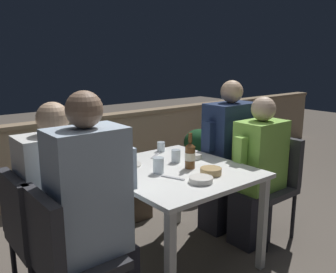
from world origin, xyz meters
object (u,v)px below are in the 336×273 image
at_px(person_green_blouse, 257,171).
at_px(person_navy_jumper, 227,156).
at_px(chair_left_near, 63,251).
at_px(chair_right_near, 271,176).
at_px(person_blue_shirt, 95,213).
at_px(chair_left_far, 34,227).
at_px(beer_bottle, 190,155).
at_px(person_white_polo, 64,202).
at_px(chair_right_far, 241,167).
at_px(potted_plant, 199,154).

height_order(person_green_blouse, person_navy_jumper, person_navy_jumper).
relative_size(chair_left_near, chair_right_near, 1.00).
bearing_deg(person_blue_shirt, chair_left_far, 120.47).
distance_m(person_green_blouse, beer_bottle, 0.66).
xyz_separation_m(person_white_polo, beer_bottle, (0.85, -0.21, 0.20)).
xyz_separation_m(person_navy_jumper, beer_bottle, (-0.62, -0.20, 0.16)).
height_order(chair_left_near, beer_bottle, beer_bottle).
relative_size(chair_right_far, beer_bottle, 3.32).
bearing_deg(person_navy_jumper, chair_left_near, -167.73).
distance_m(person_blue_shirt, beer_bottle, 0.86).
xyz_separation_m(chair_left_far, person_navy_jumper, (1.66, -0.01, 0.14)).
bearing_deg(chair_right_near, chair_left_far, 169.68).
height_order(person_blue_shirt, person_navy_jumper, person_blue_shirt).
relative_size(person_navy_jumper, potted_plant, 1.80).
bearing_deg(person_navy_jumper, beer_bottle, -161.78).
bearing_deg(person_blue_shirt, person_green_blouse, 1.08).
bearing_deg(person_blue_shirt, beer_bottle, 10.40).
bearing_deg(chair_left_far, person_blue_shirt, -59.53).
relative_size(person_white_polo, chair_right_near, 1.47).
height_order(person_navy_jumper, beer_bottle, person_navy_jumper).
distance_m(chair_left_far, person_navy_jumper, 1.67).
xyz_separation_m(chair_left_far, chair_right_far, (1.85, -0.01, 0.00)).
distance_m(chair_left_near, chair_left_far, 0.36).
relative_size(chair_left_near, person_navy_jumper, 0.65).
bearing_deg(chair_left_near, chair_left_far, 93.88).
bearing_deg(chair_left_far, chair_right_far, -0.23).
bearing_deg(beer_bottle, person_green_blouse, -11.56).
bearing_deg(chair_right_far, person_navy_jumper, 180.00).
xyz_separation_m(person_white_polo, chair_right_far, (1.66, -0.01, -0.11)).
bearing_deg(person_green_blouse, chair_right_far, 58.82).
height_order(person_blue_shirt, chair_right_near, person_blue_shirt).
bearing_deg(person_navy_jumper, person_green_blouse, -91.58).
relative_size(person_blue_shirt, chair_right_near, 1.57).
height_order(person_white_polo, person_green_blouse, person_white_polo).
bearing_deg(chair_right_near, potted_plant, 79.74).
height_order(chair_left_far, potted_plant, chair_left_far).
relative_size(chair_left_near, chair_left_far, 1.00).
xyz_separation_m(chair_left_near, person_navy_jumper, (1.64, 0.36, 0.14)).
bearing_deg(chair_left_far, person_green_blouse, -11.50).
bearing_deg(beer_bottle, chair_right_near, -8.83).
height_order(chair_left_far, chair_right_near, same).
xyz_separation_m(chair_left_near, chair_right_near, (1.82, 0.03, 0.00)).
distance_m(chair_right_near, potted_plant, 1.09).
distance_m(chair_right_near, person_green_blouse, 0.21).
bearing_deg(chair_right_near, person_white_polo, 168.51).
xyz_separation_m(person_green_blouse, chair_right_far, (0.20, 0.33, -0.09)).
xyz_separation_m(person_blue_shirt, beer_bottle, (0.83, 0.15, 0.15)).
relative_size(person_blue_shirt, person_green_blouse, 1.12).
height_order(person_blue_shirt, chair_left_far, person_blue_shirt).
distance_m(person_white_polo, chair_right_near, 1.69).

